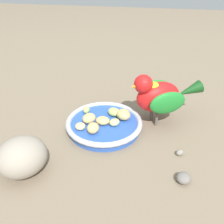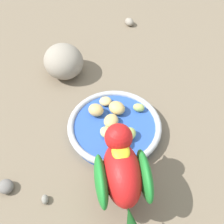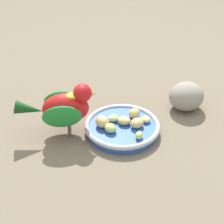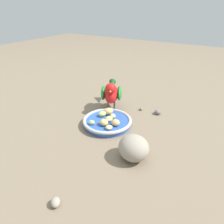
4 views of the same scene
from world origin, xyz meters
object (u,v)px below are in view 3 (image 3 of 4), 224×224
Objects in this scene: pebble_2 at (70,103)px; apple_piece_7 at (139,135)px; apple_piece_6 at (113,118)px; parrot at (64,107)px; apple_piece_4 at (137,124)px; rock_large at (186,96)px; apple_piece_0 at (124,121)px; apple_piece_1 at (134,113)px; pebble_1 at (81,90)px; feeding_bowl at (122,127)px; apple_piece_3 at (146,119)px; apple_piece_5 at (102,122)px; apple_piece_2 at (110,128)px.

apple_piece_7 is at bearing 68.11° from pebble_2.
parrot reaches higher than apple_piece_6.
apple_piece_7 is (0.04, 0.02, -0.00)m from apple_piece_4.
rock_large is at bearing 152.55° from apple_piece_4.
apple_piece_0 is 0.16m from parrot.
apple_piece_4 is 0.04m from apple_piece_7.
apple_piece_6 is at bearing -42.76° from rock_large.
apple_piece_4 is 0.07m from apple_piece_6.
apple_piece_4 is 2.09× the size of pebble_2.
apple_piece_1 is 0.09m from apple_piece_7.
apple_piece_6 is at bearing -94.67° from apple_piece_0.
pebble_1 is at bearing -120.93° from apple_piece_4.
apple_piece_7 is (0.04, 0.06, 0.02)m from feeding_bowl.
apple_piece_3 is 0.71× the size of apple_piece_5.
pebble_1 is (-0.10, -0.25, -0.02)m from apple_piece_3.
apple_piece_1 is at bearing -153.92° from apple_piece_4.
apple_piece_4 is at bearing 75.18° from pebble_2.
apple_piece_7 is at bearing 58.74° from feeding_bowl.
apple_piece_7 is 0.25× the size of rock_large.
pebble_2 is (-0.10, -0.17, -0.03)m from apple_piece_2.
rock_large is at bearing 143.68° from apple_piece_0.
apple_piece_0 is 0.04m from apple_piece_4.
parrot is at bearing -65.08° from feeding_bowl.
rock_large is (-0.14, 0.08, 0.01)m from apple_piece_3.
apple_piece_7 is (-0.00, 0.08, -0.00)m from apple_piece_2.
apple_piece_6 is (0.04, -0.04, -0.00)m from apple_piece_1.
feeding_bowl is 0.16m from parrot.
apple_piece_3 is (-0.03, 0.05, -0.00)m from apple_piece_0.
apple_piece_4 is 0.09m from apple_piece_5.
pebble_1 is (-0.21, -0.06, -0.07)m from parrot.
parrot reaches higher than pebble_2.
apple_piece_4 is (-0.04, 0.06, 0.00)m from apple_piece_2.
apple_piece_1 is at bearing 160.75° from apple_piece_0.
apple_piece_2 is 0.17× the size of parrot.
apple_piece_7 reaches higher than pebble_1.
parrot is at bearing -53.60° from apple_piece_1.
apple_piece_0 is 1.40× the size of apple_piece_7.
apple_piece_2 is 0.08m from apple_piece_7.
apple_piece_6 is 1.53× the size of pebble_2.
apple_piece_0 is 1.99× the size of pebble_2.
apple_piece_0 is 0.95× the size of apple_piece_4.
apple_piece_4 is at bearing -7.03° from parrot.
apple_piece_6 is 0.17m from pebble_2.
apple_piece_4 reaches higher than pebble_2.
apple_piece_4 reaches higher than apple_piece_6.
apple_piece_5 is 0.22m from pebble_1.
apple_piece_5 is 1.52× the size of apple_piece_7.
apple_piece_1 is 1.01× the size of apple_piece_2.
apple_piece_2 reaches higher than pebble_2.
apple_piece_7 is at bearing 91.03° from apple_piece_2.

